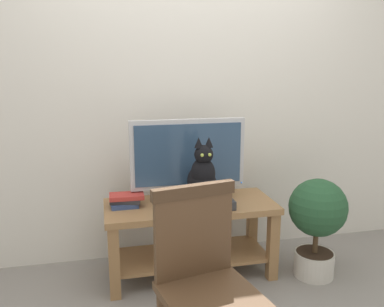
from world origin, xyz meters
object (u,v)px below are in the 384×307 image
media_box (202,203)px  potted_plant (317,218)px  cat (202,177)px  wooden_chair (203,273)px  book_stack (126,200)px  tv_stand (190,225)px  tv (188,158)px

media_box → potted_plant: bearing=-9.3°
media_box → cat: size_ratio=0.97×
cat → potted_plant: cat is taller
wooden_chair → book_stack: bearing=106.0°
book_stack → media_box: bearing=-14.9°
tv_stand → media_box: 0.22m
media_box → book_stack: book_stack is taller
tv_stand → potted_plant: 0.89m
media_box → wooden_chair: size_ratio=0.45×
tv_stand → book_stack: book_stack is taller
wooden_chair → potted_plant: size_ratio=1.31×
cat → media_box: bearing=93.8°
media_box → book_stack: 0.52m
wooden_chair → media_box: bearing=76.4°
book_stack → wooden_chair: bearing=-74.0°
tv → media_box: bearing=-71.6°
wooden_chair → book_stack: size_ratio=3.99×
book_stack → potted_plant: bearing=-11.5°
tv → wooden_chair: 1.10m
cat → book_stack: (-0.50, 0.15, -0.17)m
media_box → cat: 0.19m
book_stack → tv_stand: bearing=-5.2°
cat → wooden_chair: size_ratio=0.46×
media_box → wooden_chair: 0.90m
tv → potted_plant: bearing=-19.4°
book_stack → potted_plant: 1.34m
tv → wooden_chair: (-0.16, -1.05, -0.30)m
tv → wooden_chair: size_ratio=0.86×
wooden_chair → potted_plant: bearing=36.3°
media_box → wooden_chair: (-0.21, -0.88, -0.02)m
tv → wooden_chair: bearing=-98.5°
tv_stand → book_stack: bearing=174.8°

